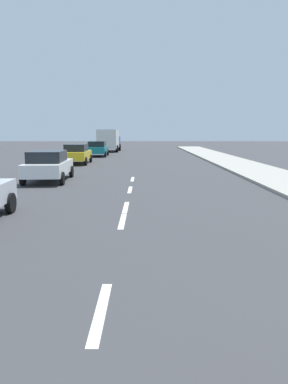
% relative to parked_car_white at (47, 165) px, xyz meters
% --- Properties ---
extents(ground_plane, '(160.00, 160.00, 0.00)m').
position_rel_parked_car_white_xyz_m(ground_plane, '(4.32, -1.43, -0.84)').
color(ground_plane, '#38383A').
extents(sidewalk_strip, '(3.60, 80.00, 0.14)m').
position_rel_parked_car_white_xyz_m(sidewalk_strip, '(12.19, 0.57, -0.77)').
color(sidewalk_strip, '#9E998E').
rests_on(sidewalk_strip, ground).
extents(lane_stripe_2, '(0.16, 1.80, 0.01)m').
position_rel_parked_car_white_xyz_m(lane_stripe_2, '(4.32, -13.55, -0.84)').
color(lane_stripe_2, white).
rests_on(lane_stripe_2, ground).
extents(lane_stripe_3, '(0.16, 1.80, 0.01)m').
position_rel_parked_car_white_xyz_m(lane_stripe_3, '(4.32, -8.37, -0.84)').
color(lane_stripe_3, white).
rests_on(lane_stripe_3, ground).
extents(lane_stripe_4, '(0.16, 1.80, 0.01)m').
position_rel_parked_car_white_xyz_m(lane_stripe_4, '(4.32, -6.49, -0.84)').
color(lane_stripe_4, white).
rests_on(lane_stripe_4, ground).
extents(lane_stripe_5, '(0.16, 1.80, 0.01)m').
position_rel_parked_car_white_xyz_m(lane_stripe_5, '(4.32, -2.80, -0.84)').
color(lane_stripe_5, white).
rests_on(lane_stripe_5, ground).
extents(lane_stripe_6, '(0.16, 1.80, 0.01)m').
position_rel_parked_car_white_xyz_m(lane_stripe_6, '(4.32, 0.73, -0.84)').
color(lane_stripe_6, white).
rests_on(lane_stripe_6, ground).
extents(parked_car_white, '(2.24, 4.53, 1.57)m').
position_rel_parked_car_white_xyz_m(parked_car_white, '(0.00, 0.00, 0.00)').
color(parked_car_white, white).
rests_on(parked_car_white, ground).
extents(parked_car_yellow, '(2.01, 4.27, 1.57)m').
position_rel_parked_car_white_xyz_m(parked_car_yellow, '(-0.41, 10.03, -0.00)').
color(parked_car_yellow, gold).
rests_on(parked_car_yellow, ground).
extents(parked_car_teal, '(2.11, 4.46, 1.57)m').
position_rel_parked_car_white_xyz_m(parked_car_teal, '(0.11, 18.77, 0.00)').
color(parked_car_teal, '#14727A').
rests_on(parked_car_teal, ground).
extents(delivery_truck, '(2.76, 6.28, 2.80)m').
position_rel_parked_car_white_xyz_m(delivery_truck, '(0.42, 27.78, 0.66)').
color(delivery_truck, '#23478C').
rests_on(delivery_truck, ground).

